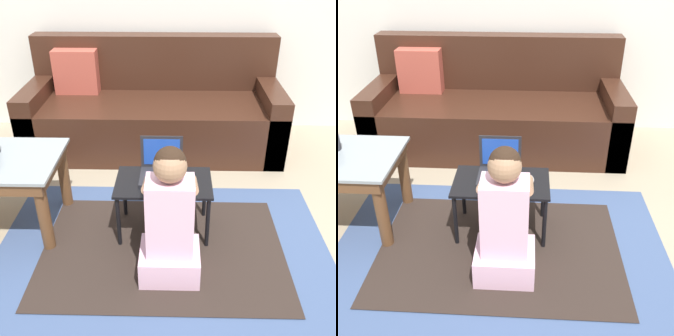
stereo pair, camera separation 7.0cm
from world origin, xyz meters
TOP-DOWN VIEW (x-y plane):
  - ground_plane at (0.00, 0.00)m, footprint 16.00×16.00m
  - area_rug at (-0.05, -0.08)m, footprint 1.92×1.31m
  - couch at (-0.18, 1.30)m, footprint 2.06×0.83m
  - laptop_desk at (-0.05, 0.11)m, footprint 0.55×0.34m
  - laptop at (-0.06, 0.16)m, footprint 0.25×0.21m
  - computer_mouse at (0.11, 0.10)m, footprint 0.06×0.10m
  - person_seated at (-0.01, -0.25)m, footprint 0.31×0.35m

SIDE VIEW (x-z plane):
  - ground_plane at x=0.00m, z-range 0.00..0.00m
  - area_rug at x=-0.05m, z-range 0.00..0.01m
  - couch at x=-0.18m, z-range -0.14..0.73m
  - laptop_desk at x=-0.05m, z-range 0.13..0.49m
  - person_seated at x=-0.01m, z-range -0.04..0.72m
  - computer_mouse at x=0.11m, z-range 0.36..0.39m
  - laptop at x=-0.06m, z-range 0.28..0.51m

